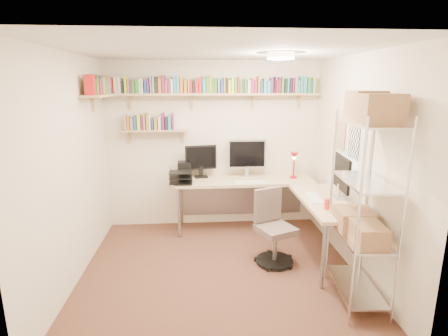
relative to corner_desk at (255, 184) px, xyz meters
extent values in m
plane|color=#4B2D20|center=(-0.57, -0.95, -0.78)|extent=(3.20, 3.20, 0.00)
cube|color=beige|center=(-0.57, 0.55, 0.47)|extent=(3.20, 0.04, 2.50)
cube|color=beige|center=(-2.17, -0.95, 0.47)|extent=(0.04, 3.00, 2.50)
cube|color=beige|center=(1.03, -0.95, 0.47)|extent=(0.04, 3.00, 2.50)
cube|color=beige|center=(-0.57, -2.45, 0.47)|extent=(3.20, 0.04, 2.50)
cube|color=silver|center=(-0.57, -0.95, 1.72)|extent=(3.20, 3.00, 0.04)
cube|color=silver|center=(1.02, -0.40, 0.77)|extent=(0.01, 0.30, 0.42)
cube|color=white|center=(1.02, -0.80, 0.72)|extent=(0.01, 0.28, 0.38)
cylinder|color=#FFEAC6|center=(0.13, -0.75, 1.68)|extent=(0.30, 0.30, 0.06)
cube|color=tan|center=(-0.57, 0.42, 1.24)|extent=(3.05, 0.25, 0.03)
cube|color=tan|center=(-2.04, 0.00, 1.24)|extent=(0.25, 1.00, 0.03)
cube|color=tan|center=(-1.42, 0.45, 0.72)|extent=(0.95, 0.20, 0.02)
cube|color=tan|center=(-1.77, 0.49, 1.17)|extent=(0.03, 0.20, 0.20)
cube|color=tan|center=(-0.87, 0.49, 1.17)|extent=(0.03, 0.20, 0.20)
cube|color=tan|center=(0.03, 0.49, 1.17)|extent=(0.03, 0.20, 0.20)
cube|color=tan|center=(0.73, 0.49, 1.17)|extent=(0.03, 0.20, 0.20)
cube|color=navy|center=(-2.03, 0.42, 1.36)|extent=(0.04, 0.15, 0.20)
cube|color=red|center=(-1.98, 0.42, 1.36)|extent=(0.03, 0.14, 0.21)
cube|color=beige|center=(-1.93, 0.42, 1.37)|extent=(0.04, 0.14, 0.23)
cube|color=beige|center=(-1.88, 0.42, 1.37)|extent=(0.04, 0.13, 0.22)
cube|color=black|center=(-1.83, 0.42, 1.35)|extent=(0.03, 0.12, 0.18)
cube|color=#BCD628|center=(-1.79, 0.42, 1.37)|extent=(0.04, 0.12, 0.23)
cube|color=gray|center=(-1.75, 0.42, 1.36)|extent=(0.02, 0.14, 0.21)
cube|color=#681B53|center=(-1.72, 0.42, 1.35)|extent=(0.03, 0.15, 0.18)
cube|color=#2C802A|center=(-1.68, 0.42, 1.34)|extent=(0.04, 0.13, 0.17)
cube|color=#2C802A|center=(-1.63, 0.42, 1.34)|extent=(0.04, 0.13, 0.18)
cube|color=beige|center=(-1.59, 0.42, 1.36)|extent=(0.02, 0.12, 0.21)
cube|color=beige|center=(-1.56, 0.42, 1.36)|extent=(0.03, 0.13, 0.20)
cube|color=navy|center=(-1.51, 0.42, 1.34)|extent=(0.03, 0.13, 0.17)
cube|color=#681B53|center=(-1.48, 0.42, 1.36)|extent=(0.02, 0.15, 0.20)
cube|color=teal|center=(-1.44, 0.42, 1.38)|extent=(0.02, 0.15, 0.24)
cube|color=gray|center=(-1.40, 0.42, 1.38)|extent=(0.03, 0.12, 0.24)
cube|color=black|center=(-1.36, 0.42, 1.37)|extent=(0.04, 0.12, 0.23)
cube|color=#B96D15|center=(-1.31, 0.42, 1.36)|extent=(0.04, 0.14, 0.21)
cube|color=#681B53|center=(-1.26, 0.42, 1.38)|extent=(0.04, 0.15, 0.25)
cube|color=#B96D15|center=(-1.22, 0.42, 1.35)|extent=(0.02, 0.13, 0.18)
cube|color=#681B53|center=(-1.18, 0.42, 1.35)|extent=(0.04, 0.15, 0.19)
cube|color=beige|center=(-1.14, 0.42, 1.35)|extent=(0.03, 0.15, 0.19)
cube|color=teal|center=(-1.10, 0.42, 1.38)|extent=(0.03, 0.11, 0.24)
cube|color=teal|center=(-1.06, 0.42, 1.38)|extent=(0.04, 0.13, 0.24)
cube|color=#B96D15|center=(-1.01, 0.42, 1.37)|extent=(0.04, 0.13, 0.23)
cube|color=#B96D15|center=(-0.96, 0.42, 1.35)|extent=(0.04, 0.12, 0.18)
cube|color=gray|center=(-0.91, 0.42, 1.36)|extent=(0.02, 0.15, 0.21)
cube|color=red|center=(-0.88, 0.42, 1.35)|extent=(0.02, 0.13, 0.19)
cube|color=black|center=(-0.84, 0.42, 1.35)|extent=(0.02, 0.12, 0.19)
cube|color=red|center=(-0.79, 0.42, 1.35)|extent=(0.04, 0.14, 0.18)
cube|color=red|center=(-0.75, 0.42, 1.37)|extent=(0.04, 0.11, 0.23)
cube|color=teal|center=(-0.69, 0.42, 1.35)|extent=(0.04, 0.14, 0.19)
cube|color=#2C802A|center=(-0.64, 0.42, 1.37)|extent=(0.04, 0.15, 0.22)
cube|color=#B96D15|center=(-0.60, 0.42, 1.38)|extent=(0.04, 0.15, 0.25)
cube|color=#2C802A|center=(-0.56, 0.42, 1.36)|extent=(0.03, 0.14, 0.20)
cube|color=#2C802A|center=(-0.52, 0.42, 1.36)|extent=(0.03, 0.13, 0.21)
cube|color=gray|center=(-0.48, 0.42, 1.36)|extent=(0.03, 0.14, 0.21)
cube|color=navy|center=(-0.44, 0.42, 1.35)|extent=(0.03, 0.13, 0.19)
cube|color=#B96D15|center=(-0.40, 0.42, 1.37)|extent=(0.02, 0.14, 0.22)
cube|color=black|center=(-0.37, 0.42, 1.36)|extent=(0.02, 0.13, 0.22)
cube|color=#BCD628|center=(-0.33, 0.42, 1.35)|extent=(0.04, 0.13, 0.18)
cube|color=#BCD628|center=(-0.28, 0.42, 1.37)|extent=(0.03, 0.14, 0.22)
cube|color=#2C802A|center=(-0.24, 0.42, 1.36)|extent=(0.03, 0.13, 0.21)
cube|color=red|center=(-0.20, 0.42, 1.37)|extent=(0.03, 0.12, 0.22)
cube|color=#2C802A|center=(-0.16, 0.42, 1.35)|extent=(0.03, 0.14, 0.18)
cube|color=#681B53|center=(-0.13, 0.42, 1.35)|extent=(0.02, 0.11, 0.18)
cube|color=#2C802A|center=(-0.10, 0.42, 1.36)|extent=(0.03, 0.12, 0.21)
cube|color=beige|center=(-0.05, 0.42, 1.35)|extent=(0.04, 0.12, 0.19)
cube|color=red|center=(0.00, 0.42, 1.36)|extent=(0.04, 0.14, 0.21)
cube|color=#681B53|center=(0.05, 0.42, 1.35)|extent=(0.04, 0.14, 0.19)
cube|color=#B96D15|center=(0.10, 0.42, 1.38)|extent=(0.03, 0.13, 0.24)
cube|color=navy|center=(0.13, 0.42, 1.34)|extent=(0.03, 0.13, 0.17)
cube|color=teal|center=(0.18, 0.42, 1.36)|extent=(0.04, 0.15, 0.21)
cube|color=teal|center=(0.24, 0.42, 1.34)|extent=(0.04, 0.13, 0.17)
cube|color=#681B53|center=(0.28, 0.42, 1.37)|extent=(0.04, 0.11, 0.22)
cube|color=black|center=(0.33, 0.42, 1.37)|extent=(0.02, 0.15, 0.23)
cube|color=red|center=(0.36, 0.42, 1.35)|extent=(0.02, 0.14, 0.19)
cube|color=#681B53|center=(0.40, 0.42, 1.37)|extent=(0.02, 0.11, 0.23)
cube|color=#2C802A|center=(0.44, 0.42, 1.37)|extent=(0.03, 0.13, 0.23)
cube|color=black|center=(0.48, 0.42, 1.36)|extent=(0.03, 0.13, 0.20)
cube|color=teal|center=(0.52, 0.42, 1.36)|extent=(0.02, 0.12, 0.21)
cube|color=black|center=(0.56, 0.42, 1.36)|extent=(0.03, 0.14, 0.21)
cube|color=#681B53|center=(0.60, 0.42, 1.36)|extent=(0.02, 0.13, 0.22)
cube|color=gray|center=(0.64, 0.42, 1.37)|extent=(0.04, 0.12, 0.22)
cube|color=teal|center=(0.68, 0.42, 1.35)|extent=(0.03, 0.14, 0.18)
cube|color=teal|center=(0.72, 0.42, 1.38)|extent=(0.03, 0.12, 0.24)
cube|color=teal|center=(0.77, 0.42, 1.37)|extent=(0.04, 0.11, 0.24)
cube|color=#2C802A|center=(0.83, 0.42, 1.37)|extent=(0.04, 0.14, 0.22)
cube|color=navy|center=(0.86, 0.42, 1.35)|extent=(0.03, 0.14, 0.18)
cube|color=#BCD628|center=(0.90, 0.42, 1.37)|extent=(0.02, 0.13, 0.22)
cube|color=red|center=(-2.04, -0.43, 1.37)|extent=(0.11, 0.04, 0.23)
cube|color=red|center=(-2.04, -0.38, 1.38)|extent=(0.11, 0.03, 0.24)
cube|color=#2C802A|center=(-2.04, -0.34, 1.35)|extent=(0.14, 0.03, 0.19)
cube|color=black|center=(-2.04, -0.30, 1.36)|extent=(0.11, 0.02, 0.21)
cube|color=#2C802A|center=(-2.04, -0.27, 1.38)|extent=(0.12, 0.03, 0.24)
cube|color=red|center=(-2.04, -0.22, 1.35)|extent=(0.14, 0.04, 0.19)
cube|color=navy|center=(-2.04, -0.18, 1.36)|extent=(0.13, 0.04, 0.20)
cube|color=#681B53|center=(-2.04, -0.12, 1.37)|extent=(0.13, 0.04, 0.22)
cube|color=#681B53|center=(-2.04, -0.09, 1.34)|extent=(0.12, 0.03, 0.18)
cube|color=gray|center=(-2.04, -0.04, 1.35)|extent=(0.13, 0.02, 0.18)
cube|color=#BCD628|center=(-2.04, -0.01, 1.36)|extent=(0.14, 0.03, 0.20)
cube|color=teal|center=(-2.04, 0.03, 1.37)|extent=(0.12, 0.02, 0.22)
cube|color=#B96D15|center=(-2.04, 0.07, 1.38)|extent=(0.14, 0.04, 0.24)
cube|color=teal|center=(-2.04, 0.11, 1.35)|extent=(0.14, 0.03, 0.18)
cube|color=gray|center=(-2.04, 0.15, 1.36)|extent=(0.12, 0.04, 0.20)
cube|color=teal|center=(-2.04, 0.20, 1.36)|extent=(0.14, 0.04, 0.20)
cube|color=gray|center=(-2.04, 0.24, 1.37)|extent=(0.14, 0.03, 0.23)
cube|color=teal|center=(-2.04, 0.28, 1.34)|extent=(0.12, 0.04, 0.17)
cube|color=teal|center=(-2.04, 0.32, 1.36)|extent=(0.11, 0.02, 0.20)
cube|color=beige|center=(-2.04, 0.36, 1.36)|extent=(0.11, 0.04, 0.20)
cube|color=#681B53|center=(-2.04, 0.40, 1.37)|extent=(0.12, 0.03, 0.22)
cube|color=gray|center=(-1.83, 0.45, 0.84)|extent=(0.03, 0.14, 0.22)
cube|color=#B96D15|center=(-1.79, 0.45, 0.83)|extent=(0.04, 0.12, 0.20)
cube|color=gray|center=(-1.74, 0.45, 0.82)|extent=(0.04, 0.14, 0.18)
cube|color=navy|center=(-1.69, 0.45, 0.84)|extent=(0.04, 0.13, 0.21)
cube|color=#BCD628|center=(-1.64, 0.45, 0.85)|extent=(0.04, 0.15, 0.22)
cube|color=#681B53|center=(-1.59, 0.45, 0.83)|extent=(0.03, 0.12, 0.20)
cube|color=gray|center=(-1.56, 0.45, 0.85)|extent=(0.03, 0.15, 0.24)
cube|color=#B96D15|center=(-1.52, 0.45, 0.85)|extent=(0.03, 0.14, 0.23)
cube|color=beige|center=(-1.48, 0.45, 0.85)|extent=(0.03, 0.11, 0.23)
cube|color=navy|center=(-1.45, 0.45, 0.82)|extent=(0.02, 0.14, 0.18)
cube|color=#B96D15|center=(-1.40, 0.45, 0.82)|extent=(0.04, 0.14, 0.18)
cube|color=beige|center=(-1.34, 0.45, 0.83)|extent=(0.04, 0.13, 0.19)
cube|color=#681B53|center=(-1.29, 0.45, 0.86)|extent=(0.04, 0.14, 0.24)
cube|color=black|center=(-1.24, 0.45, 0.83)|extent=(0.04, 0.15, 0.18)
cube|color=teal|center=(-1.20, 0.45, 0.83)|extent=(0.04, 0.12, 0.19)
cube|color=#681B53|center=(-1.16, 0.45, 0.86)|extent=(0.02, 0.14, 0.24)
cube|color=#CFBA86|center=(-0.11, 0.27, -0.01)|extent=(2.02, 0.64, 0.04)
cube|color=#CFBA86|center=(0.79, -0.76, -0.01)|extent=(0.64, 1.39, 0.04)
cylinder|color=gray|center=(-1.07, 0.00, -0.41)|extent=(0.04, 0.04, 0.75)
cylinder|color=gray|center=(-1.07, 0.54, -0.41)|extent=(0.04, 0.04, 0.75)
cylinder|color=gray|center=(1.06, 0.54, -0.41)|extent=(0.04, 0.04, 0.75)
cylinder|color=gray|center=(0.52, -1.40, -0.41)|extent=(0.04, 0.04, 0.75)
cylinder|color=gray|center=(1.06, -1.40, -0.41)|extent=(0.04, 0.04, 0.75)
cube|color=gray|center=(-0.11, 0.55, -0.35)|extent=(1.92, 0.02, 0.59)
cube|color=silver|center=(-0.06, 0.40, 0.36)|extent=(0.59, 0.03, 0.45)
cube|color=black|center=(-0.06, 0.38, 0.36)|extent=(0.53, 0.00, 0.39)
cube|color=black|center=(-0.75, 0.40, 0.32)|extent=(0.47, 0.03, 0.36)
cube|color=black|center=(0.94, -0.71, 0.34)|extent=(0.03, 0.62, 0.40)
cube|color=silver|center=(0.92, -0.71, 0.34)|extent=(0.00, 0.56, 0.35)
cube|color=white|center=(-0.06, 0.08, 0.02)|extent=(0.45, 0.14, 0.02)
cube|color=white|center=(0.63, -0.71, 0.02)|extent=(0.14, 0.43, 0.02)
cylinder|color=#A40E15|center=(0.63, 0.27, 0.02)|extent=(0.11, 0.11, 0.02)
cylinder|color=#A40E15|center=(0.63, 0.27, 0.18)|extent=(0.03, 0.03, 0.30)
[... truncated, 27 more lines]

